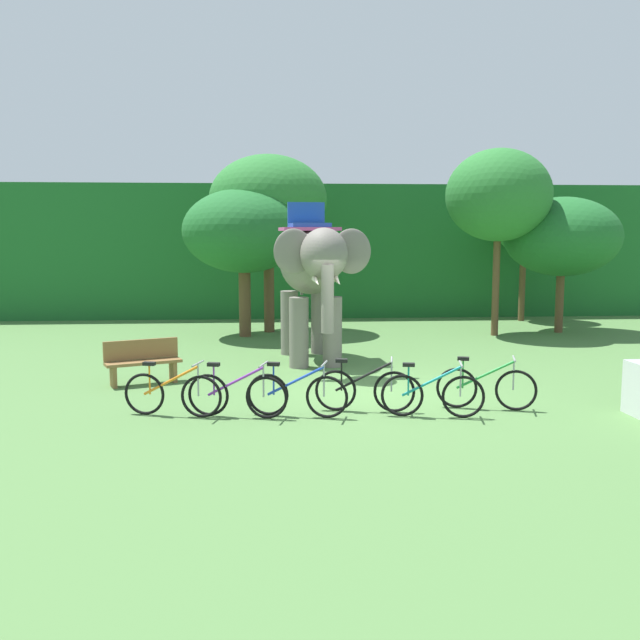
% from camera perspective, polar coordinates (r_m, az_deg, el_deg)
% --- Properties ---
extents(ground_plane, '(80.00, 80.00, 0.00)m').
position_cam_1_polar(ground_plane, '(13.50, 4.70, -5.96)').
color(ground_plane, '#4C753D').
extents(foliage_hedge, '(36.00, 6.00, 4.76)m').
position_cam_1_polar(foliage_hedge, '(28.07, -0.00, 5.69)').
color(foliage_hedge, '#1E6028').
rests_on(foliage_hedge, ground).
extents(tree_center_left, '(3.57, 3.57, 4.33)m').
position_cam_1_polar(tree_center_left, '(20.79, -6.17, 7.14)').
color(tree_center_left, brown).
rests_on(tree_center_left, ground).
extents(tree_center, '(3.56, 3.56, 5.40)m').
position_cam_1_polar(tree_center, '(21.72, -4.21, 9.65)').
color(tree_center, brown).
rests_on(tree_center, ground).
extents(tree_left, '(3.08, 3.08, 5.49)m').
position_cam_1_polar(tree_left, '(21.54, 14.23, 9.72)').
color(tree_left, brown).
rests_on(tree_left, ground).
extents(tree_far_right, '(2.19, 2.19, 4.62)m').
position_cam_1_polar(tree_far_right, '(25.42, 16.19, 7.72)').
color(tree_far_right, brown).
rests_on(tree_far_right, ground).
extents(tree_center_right, '(3.48, 3.48, 4.13)m').
position_cam_1_polar(tree_center_right, '(22.73, 18.99, 6.37)').
color(tree_center_right, brown).
rests_on(tree_center_right, ground).
extents(elephant, '(2.09, 4.20, 3.78)m').
position_cam_1_polar(elephant, '(16.42, -0.66, 4.13)').
color(elephant, slate).
rests_on(elephant, ground).
extents(bike_orange, '(1.67, 0.61, 0.92)m').
position_cam_1_polar(bike_orange, '(12.02, -11.85, -5.83)').
color(bike_orange, black).
rests_on(bike_orange, ground).
extents(bike_purple, '(1.67, 0.61, 0.92)m').
position_cam_1_polar(bike_purple, '(11.78, -6.73, -5.99)').
color(bike_purple, black).
rests_on(bike_purple, ground).
extents(bike_blue, '(1.67, 0.61, 0.92)m').
position_cam_1_polar(bike_blue, '(11.74, -1.88, -5.99)').
color(bike_blue, black).
rests_on(bike_blue, ground).
extents(bike_black, '(1.69, 0.52, 0.92)m').
position_cam_1_polar(bike_black, '(12.09, 3.62, -5.61)').
color(bike_black, black).
rests_on(bike_black, ground).
extents(bike_teal, '(1.69, 0.52, 0.92)m').
position_cam_1_polar(bike_teal, '(11.85, 9.07, -5.95)').
color(bike_teal, black).
rests_on(bike_teal, ground).
extents(bike_green, '(1.66, 0.63, 0.92)m').
position_cam_1_polar(bike_green, '(12.55, 13.26, -5.32)').
color(bike_green, black).
rests_on(bike_green, ground).
extents(wooden_bench, '(1.54, 0.96, 0.89)m').
position_cam_1_polar(wooden_bench, '(14.70, -14.14, -3.18)').
color(wooden_bench, brown).
rests_on(wooden_bench, ground).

